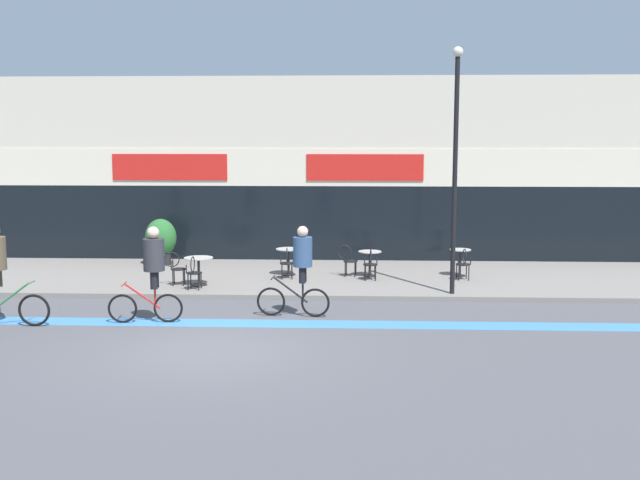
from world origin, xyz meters
name	(u,v)px	position (x,y,z in m)	size (l,w,h in m)	color
ground_plane	(210,350)	(0.00, 0.00, 0.00)	(120.00, 120.00, 0.00)	#4C4C51
sidewalk_slab	(257,277)	(0.00, 7.25, 0.06)	(40.00, 5.50, 0.12)	slate
storefront_facade	(273,169)	(0.00, 11.97, 2.98)	(40.00, 4.06, 6.00)	beige
bike_lane_stripe	(228,323)	(0.00, 2.09, 0.00)	(36.00, 0.70, 0.01)	#3D7AB7
bistro_table_0	(199,265)	(-1.38, 5.70, 0.67)	(0.78, 0.78, 0.76)	black
bistro_table_1	(289,256)	(0.91, 7.31, 0.67)	(0.72, 0.72, 0.77)	black
bistro_table_2	(370,258)	(3.25, 7.20, 0.64)	(0.66, 0.66, 0.73)	black
bistro_table_3	(460,257)	(5.84, 7.35, 0.66)	(0.60, 0.60, 0.78)	black
cafe_chair_0_near	(194,270)	(-1.38, 5.08, 0.64)	(0.41, 0.58, 0.90)	black
cafe_chair_0_side	(176,266)	(-2.00, 5.70, 0.64)	(0.59, 0.44, 0.90)	black
cafe_chair_1_near	(287,261)	(0.92, 6.68, 0.64)	(0.44, 0.59, 0.90)	black
cafe_chair_2_near	(371,262)	(3.26, 6.57, 0.64)	(0.42, 0.58, 0.90)	black
cafe_chair_2_side	(348,258)	(2.63, 7.21, 0.64)	(0.59, 0.44, 0.90)	black
cafe_chair_3_near	(464,262)	(5.85, 6.72, 0.64)	(0.43, 0.59, 0.90)	black
planter_pot	(161,240)	(-3.22, 8.91, 0.89)	(0.97, 0.97, 1.44)	#232326
lamp_post	(455,156)	(5.30, 4.92, 3.62)	(0.26, 0.26, 6.16)	black
cyclist_1	(300,264)	(1.57, 2.78, 1.23)	(1.69, 0.53, 2.09)	black
cyclist_2	(152,265)	(-1.65, 2.08, 1.29)	(1.65, 0.55, 2.15)	black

